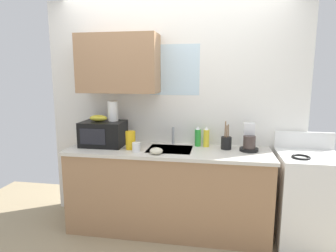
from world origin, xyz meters
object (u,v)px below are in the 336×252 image
banana_bunch (98,118)px  paper_towel_roll (113,111)px  microwave (103,134)px  coffee_maker (249,140)px  stove_range (307,198)px  dish_soap_bottle_yellow (206,137)px  cereal_canister (131,140)px  small_bowl (156,151)px  dish_soap_bottle_green (198,137)px  mug_white (136,147)px  utensil_crock (226,143)px

banana_bunch → paper_towel_roll: paper_towel_roll is taller
microwave → banana_bunch: (-0.05, 0.00, 0.17)m
paper_towel_roll → coffee_maker: (1.46, 0.01, -0.28)m
microwave → coffee_maker: (1.56, 0.06, -0.03)m
stove_range → dish_soap_bottle_yellow: size_ratio=4.87×
cereal_canister → small_bowl: 0.35m
coffee_maker → cereal_canister: size_ratio=1.47×
dish_soap_bottle_green → small_bowl: 0.56m
mug_white → banana_bunch: bearing=158.3°
banana_bunch → utensil_crock: (1.38, 0.07, -0.23)m
microwave → utensil_crock: size_ratio=1.54×
dish_soap_bottle_green → cereal_canister: size_ratio=1.15×
microwave → cereal_canister: 0.36m
dish_soap_bottle_green → dish_soap_bottle_yellow: dish_soap_bottle_yellow is taller
microwave → coffee_maker: coffee_maker is taller
dish_soap_bottle_yellow → small_bowl: dish_soap_bottle_yellow is taller
dish_soap_bottle_yellow → utensil_crock: 0.23m
small_bowl → cereal_canister: bearing=154.0°
banana_bunch → cereal_canister: (0.39, -0.10, -0.21)m
banana_bunch → dish_soap_bottle_yellow: bearing=6.9°
mug_white → utensil_crock: bearing=16.0°
paper_towel_roll → cereal_canister: bearing=-32.0°
stove_range → dish_soap_bottle_yellow: (-1.02, 0.19, 0.55)m
paper_towel_roll → coffee_maker: size_ratio=0.79×
paper_towel_roll → mug_white: paper_towel_roll is taller
cereal_canister → stove_range: bearing=1.7°
dish_soap_bottle_yellow → mug_white: (-0.69, -0.33, -0.06)m
dish_soap_bottle_yellow → cereal_canister: 0.82m
banana_bunch → small_bowl: (0.70, -0.25, -0.27)m
banana_bunch → paper_towel_roll: bearing=18.4°
banana_bunch → mug_white: bearing=-21.7°
paper_towel_roll → coffee_maker: bearing=0.3°
dish_soap_bottle_green → dish_soap_bottle_yellow: 0.09m
paper_towel_roll → dish_soap_bottle_yellow: size_ratio=0.99×
microwave → coffee_maker: bearing=2.2°
utensil_crock → coffee_maker: bearing=-2.9°
small_bowl → paper_towel_roll: bearing=151.3°
coffee_maker → mug_white: coffee_maker is taller
coffee_maker → cereal_canister: coffee_maker is taller
stove_range → microwave: microwave is taller
cereal_canister → utensil_crock: 1.01m
stove_range → mug_white: 1.79m
paper_towel_roll → dish_soap_bottle_green: size_ratio=1.01×
small_bowl → stove_range: bearing=7.8°
microwave → coffee_maker: size_ratio=1.64×
microwave → small_bowl: bearing=-21.0°
microwave → utensil_crock: (1.33, 0.07, -0.06)m
paper_towel_roll → mug_white: bearing=-36.2°
dish_soap_bottle_green → mug_white: dish_soap_bottle_green is taller
small_bowl → dish_soap_bottle_yellow: bearing=39.6°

